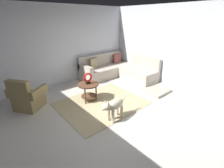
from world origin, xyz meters
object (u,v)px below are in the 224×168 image
armchair (27,98)px  side_table (88,88)px  dog_bed_mat (158,91)px  sectional_couch (118,70)px  torus_sculpture (88,78)px  dog (114,106)px

armchair → side_table: bearing=28.8°
side_table → dog_bed_mat: side_table is taller
sectional_couch → torus_sculpture: size_ratio=6.90×
side_table → dog: 1.21m
dog_bed_mat → dog: (-2.10, -0.20, 0.33)m
dog_bed_mat → dog: size_ratio=0.94×
side_table → torus_sculpture: size_ratio=1.84×
sectional_couch → side_table: 2.23m
sectional_couch → side_table: sectional_couch is taller
side_table → torus_sculpture: (-0.00, 0.00, 0.29)m
dog_bed_mat → armchair: bearing=154.2°
sectional_couch → dog: bearing=-134.4°
armchair → torus_sculpture: bearing=28.8°
side_table → dog_bed_mat: size_ratio=0.75×
torus_sculpture → dog: (-0.09, -1.20, -0.33)m
torus_sculpture → sectional_couch: bearing=25.1°
armchair → sectional_couch: bearing=58.0°
armchair → dog_bed_mat: 3.87m
armchair → dog_bed_mat: size_ratio=1.25×
sectional_couch → side_table: size_ratio=3.75×
side_table → dog_bed_mat: bearing=-26.4°
torus_sculpture → armchair: bearing=155.1°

